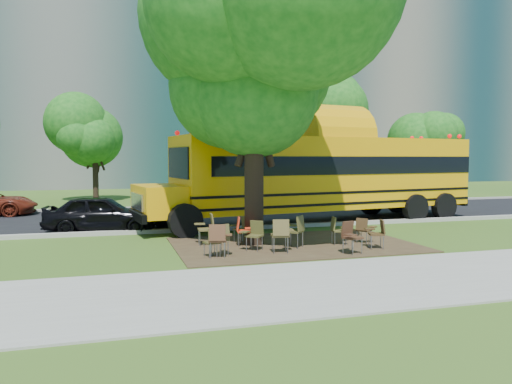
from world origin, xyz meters
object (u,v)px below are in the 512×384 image
object	(u,v)px
main_tree	(254,61)
chair_3	(254,233)
chair_0	(214,240)
chair_8	(207,226)
chair_1	(219,237)
black_car	(101,213)
chair_10	(243,228)
school_bus	(326,174)
chair_12	(338,228)
chair_11	(296,228)
chair_6	(378,231)
chair_2	(221,236)
chair_4	(281,232)
chair_9	(242,227)
chair_7	(364,228)
chair_5	(350,234)

from	to	relation	value
main_tree	chair_3	bearing A→B (deg)	-105.58
chair_0	chair_8	world-z (taller)	chair_8
chair_1	black_car	distance (m)	6.36
chair_8	chair_10	size ratio (longest dim) A/B	1.08
school_bus	chair_12	distance (m)	5.44
chair_11	black_car	distance (m)	7.23
chair_3	chair_8	bearing A→B (deg)	-6.89
black_car	chair_6	bearing A→B (deg)	-118.73
chair_6	black_car	distance (m)	9.38
chair_2	chair_4	distance (m)	1.64
chair_9	chair_7	bearing A→B (deg)	-132.98
chair_0	chair_3	xyz separation A→B (m)	(1.27, 0.62, 0.04)
main_tree	black_car	world-z (taller)	main_tree
chair_2	chair_10	size ratio (longest dim) A/B	1.00
chair_2	chair_7	world-z (taller)	chair_2
chair_4	chair_2	bearing A→B (deg)	-171.12
chair_2	chair_9	distance (m)	2.23
chair_0	chair_2	distance (m)	0.23
chair_6	chair_11	size ratio (longest dim) A/B	0.89
chair_5	chair_10	bearing A→B (deg)	-58.26
main_tree	chair_6	distance (m)	6.02
chair_11	chair_3	bearing A→B (deg)	135.74
main_tree	chair_7	size ratio (longest dim) A/B	11.38
chair_10	chair_11	xyz separation A→B (m)	(1.40, -0.67, 0.04)
chair_0	chair_5	bearing A→B (deg)	-24.26
chair_5	chair_12	xyz separation A→B (m)	(0.27, 1.35, -0.02)
chair_6	chair_12	world-z (taller)	chair_12
chair_7	chair_2	bearing A→B (deg)	-118.89
chair_0	chair_7	size ratio (longest dim) A/B	0.99
chair_3	chair_10	world-z (taller)	chair_10
school_bus	chair_11	world-z (taller)	school_bus
chair_0	chair_3	distance (m)	1.41
chair_6	chair_2	bearing A→B (deg)	105.13
chair_0	chair_4	bearing A→B (deg)	-14.26
chair_1	chair_11	bearing A→B (deg)	33.30
chair_6	chair_11	bearing A→B (deg)	87.91
school_bus	chair_5	xyz separation A→B (m)	(-2.10, -6.27, -1.39)
main_tree	chair_10	size ratio (longest dim) A/B	10.25
school_bus	chair_2	distance (m)	7.97
chair_12	chair_7	bearing A→B (deg)	100.45
chair_0	chair_6	xyz separation A→B (m)	(4.67, -0.11, 0.04)
chair_4	chair_12	bearing A→B (deg)	31.36
chair_3	chair_9	xyz separation A→B (m)	(0.03, 1.42, -0.03)
chair_1	chair_10	distance (m)	1.79
chair_0	chair_2	size ratio (longest dim) A/B	0.89
chair_3	chair_6	world-z (taller)	chair_6
chair_10	black_car	world-z (taller)	black_car
school_bus	chair_7	distance (m)	5.22
chair_4	chair_6	world-z (taller)	chair_4
chair_3	chair_11	world-z (taller)	chair_11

